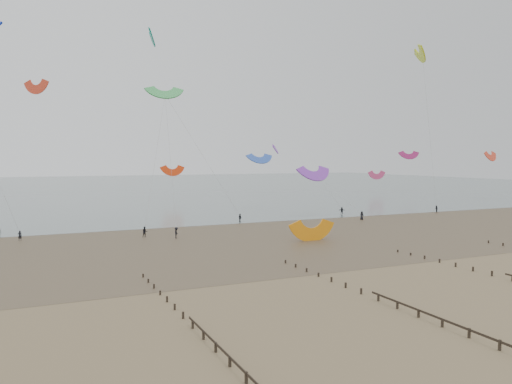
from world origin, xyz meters
The scene contains 7 objects.
ground centered at (0.00, 0.00, 0.00)m, with size 500.00×500.00×0.00m, color brown.
sea_and_shore centered at (-4.08, 34.40, 0.01)m, with size 500.00×665.00×0.03m.
groynes centered at (4.00, -19.05, 0.47)m, with size 72.16×50.16×1.00m.
kitesurfer_lead centered at (-26.88, 45.42, 0.83)m, with size 0.60×0.40×1.65m, color black.
kitesurfers centered at (19.37, 46.23, 0.89)m, with size 96.90×20.60×1.87m.
grounded_kite centered at (16.10, 25.63, 0.00)m, with size 6.83×3.58×5.21m, color orange, non-canonical shape.
kites_airborne centered at (-6.37, 86.00, 20.53)m, with size 227.48×113.35×36.80m.
Camera 1 is at (-25.38, -43.19, 13.29)m, focal length 35.00 mm.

